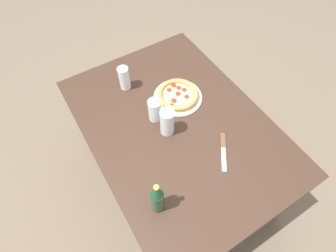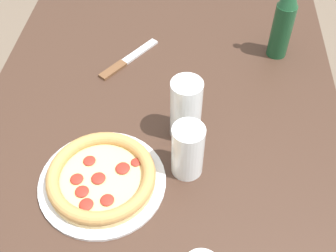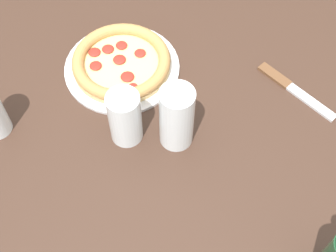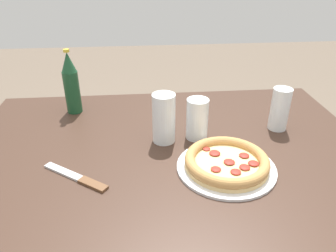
{
  "view_description": "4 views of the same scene",
  "coord_description": "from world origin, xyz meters",
  "views": [
    {
      "loc": [
        0.65,
        -0.45,
        1.89
      ],
      "look_at": [
        0.01,
        -0.06,
        0.77
      ],
      "focal_mm": 28.0,
      "sensor_mm": 36.0,
      "label": 1
    },
    {
      "loc": [
        -0.65,
        -0.08,
        1.5
      ],
      "look_at": [
        -0.04,
        -0.03,
        0.8
      ],
      "focal_mm": 45.0,
      "sensor_mm": 36.0,
      "label": 2
    },
    {
      "loc": [
        0.09,
        -0.59,
        1.6
      ],
      "look_at": [
        -0.01,
        -0.07,
        0.78
      ],
      "focal_mm": 50.0,
      "sensor_mm": 36.0,
      "label": 3
    },
    {
      "loc": [
        0.08,
        0.84,
        1.27
      ],
      "look_at": [
        -0.01,
        -0.09,
        0.76
      ],
      "focal_mm": 35.0,
      "sensor_mm": 36.0,
      "label": 4
    }
  ],
  "objects": [
    {
      "name": "beer_bottle",
      "position": [
        0.33,
        -0.31,
        0.84
      ],
      "size": [
        0.06,
        0.06,
        0.24
      ],
      "color": "#194728",
      "rests_on": "table"
    },
    {
      "name": "glass_red_wine",
      "position": [
        0.01,
        -0.06,
        0.8
      ],
      "size": [
        0.07,
        0.07,
        0.16
      ],
      "color": "white",
      "rests_on": "table"
    },
    {
      "name": "glass_cola",
      "position": [
        -0.1,
        -0.08,
        0.79
      ],
      "size": [
        0.07,
        0.07,
        0.13
      ],
      "color": "white",
      "rests_on": "table"
    },
    {
      "name": "pizza_veggie",
      "position": [
        -0.15,
        0.11,
        0.75
      ],
      "size": [
        0.28,
        0.28,
        0.04
      ],
      "color": "silver",
      "rests_on": "table"
    },
    {
      "name": "knife",
      "position": [
        0.26,
        0.11,
        0.73
      ],
      "size": [
        0.19,
        0.15,
        0.01
      ],
      "color": "brown",
      "rests_on": "table"
    },
    {
      "name": "table",
      "position": [
        0.0,
        0.0,
        0.36
      ],
      "size": [
        1.26,
        0.91,
        0.73
      ],
      "color": "#3D281E",
      "rests_on": "ground_plane"
    },
    {
      "name": "glass_lemonade",
      "position": [
        -0.38,
        -0.11,
        0.79
      ],
      "size": [
        0.06,
        0.06,
        0.15
      ],
      "color": "white",
      "rests_on": "table"
    }
  ]
}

